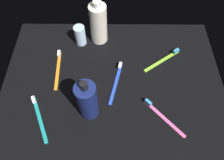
% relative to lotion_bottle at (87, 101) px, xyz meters
% --- Properties ---
extents(ground_plane, '(0.84, 0.64, 0.01)m').
position_rel_lotion_bottle_xyz_m(ground_plane, '(0.08, 0.11, -0.09)').
color(ground_plane, black).
extents(lotion_bottle, '(0.07, 0.07, 0.19)m').
position_rel_lotion_bottle_xyz_m(lotion_bottle, '(0.00, 0.00, 0.00)').
color(lotion_bottle, navy).
rests_on(lotion_bottle, ground_plane).
extents(bodywash_bottle, '(0.07, 0.07, 0.19)m').
position_rel_lotion_bottle_xyz_m(bodywash_bottle, '(0.02, 0.34, 0.00)').
color(bodywash_bottle, silver).
rests_on(bodywash_bottle, ground_plane).
extents(deodorant_stick, '(0.05, 0.05, 0.09)m').
position_rel_lotion_bottle_xyz_m(deodorant_stick, '(-0.06, 0.32, -0.04)').
color(deodorant_stick, silver).
rests_on(deodorant_stick, ground_plane).
extents(toothbrush_lime, '(0.15, 0.11, 0.02)m').
position_rel_lotion_bottle_xyz_m(toothbrush_lime, '(0.29, 0.23, -0.08)').
color(toothbrush_lime, '#8CD133').
rests_on(toothbrush_lime, ground_plane).
extents(toothbrush_pink, '(0.13, 0.14, 0.02)m').
position_rel_lotion_bottle_xyz_m(toothbrush_pink, '(0.25, -0.02, -0.08)').
color(toothbrush_pink, '#E55999').
rests_on(toothbrush_pink, ground_plane).
extents(toothbrush_orange, '(0.02, 0.18, 0.02)m').
position_rel_lotion_bottle_xyz_m(toothbrush_orange, '(-0.14, 0.18, -0.08)').
color(toothbrush_orange, orange).
rests_on(toothbrush_orange, ground_plane).
extents(toothbrush_blue, '(0.05, 0.18, 0.02)m').
position_rel_lotion_bottle_xyz_m(toothbrush_blue, '(0.09, 0.13, -0.08)').
color(toothbrush_blue, blue).
rests_on(toothbrush_blue, ground_plane).
extents(toothbrush_teal, '(0.09, 0.17, 0.02)m').
position_rel_lotion_bottle_xyz_m(toothbrush_teal, '(-0.18, -0.02, -0.08)').
color(toothbrush_teal, teal).
rests_on(toothbrush_teal, ground_plane).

